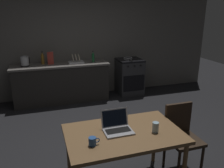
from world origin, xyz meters
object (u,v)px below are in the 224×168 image
frying_pan (128,59)px  dish_rack (76,61)px  laptop (117,127)px  electric_kettle (25,61)px  cereal_box (50,58)px  bottle_b (43,58)px  stove_oven (129,77)px  coffee_mug (93,141)px  dining_table (124,138)px  drinking_glass (155,127)px  chair (181,133)px  bottle (93,57)px

frying_pan → dish_rack: dish_rack is taller
laptop → dish_rack: 3.03m
electric_kettle → cereal_box: cereal_box is taller
frying_pan → bottle_b: bearing=176.8°
stove_oven → coffee_mug: 3.67m
dish_rack → dining_table: bearing=-89.6°
dining_table → drinking_glass: bearing=-16.6°
laptop → drinking_glass: size_ratio=2.73×
dish_rack → bottle_b: bearing=173.7°
chair → laptop: 0.95m
frying_pan → cereal_box: (-1.84, 0.05, 0.11)m
drinking_glass → bottle_b: (-1.09, 3.26, 0.22)m
laptop → bottle: 3.01m
stove_oven → dining_table: size_ratio=0.69×
bottle → dish_rack: 0.40m
drinking_glass → bottle_b: 3.45m
stove_oven → dining_table: bearing=-113.0°
chair → bottle_b: size_ratio=3.12×
stove_oven → dining_table: 3.36m
dining_table → chair: bearing=8.3°
coffee_mug → dish_rack: size_ratio=0.34×
stove_oven → chair: (-0.46, -2.96, 0.07)m
electric_kettle → bottle: size_ratio=0.84×
stove_oven → coffee_mug: (-1.70, -3.23, 0.34)m
laptop → coffee_mug: bearing=-142.9°
dish_rack → drinking_glass: bearing=-83.6°
stove_oven → bottle_b: 2.14m
dining_table → dish_rack: (-0.02, 3.08, 0.26)m
bottle_b → dish_rack: bearing=-6.3°
bottle → bottle_b: bearing=173.4°
chair → frying_pan: 2.98m
coffee_mug → cereal_box: size_ratio=0.42×
laptop → bottle_b: size_ratio=1.11×
chair → frying_pan: (0.40, 2.93, 0.40)m
chair → laptop: (-0.91, -0.06, 0.27)m
electric_kettle → coffee_mug: (0.73, -3.23, -0.21)m
coffee_mug → bottle_b: size_ratio=0.40×
bottle → coffee_mug: (-0.76, -3.18, -0.22)m
frying_pan → bottle_b: bottle_b is taller
dining_table → drinking_glass: (0.34, -0.10, 0.13)m
bottle → drinking_glass: bottle is taller
dining_table → bottle_b: bearing=103.3°
stove_oven → chair: 2.99m
laptop → dining_table: bearing=-40.2°
dish_rack → coffee_mug: bearing=-96.5°
coffee_mug → cereal_box: 3.27m
electric_kettle → dish_rack: size_ratio=0.65×
stove_oven → drinking_glass: (-0.97, -3.18, 0.36)m
stove_oven → dish_rack: size_ratio=2.61×
dining_table → cereal_box: cereal_box is taller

